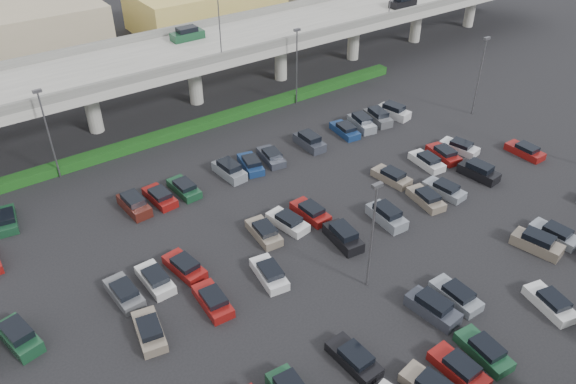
{
  "coord_description": "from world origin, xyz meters",
  "views": [
    {
      "loc": [
        -25.55,
        -32.4,
        33.42
      ],
      "look_at": [
        0.93,
        4.81,
        2.0
      ],
      "focal_mm": 35.0,
      "sensor_mm": 36.0,
      "label": 1
    }
  ],
  "objects": [
    {
      "name": "light_poles",
      "position": [
        -4.13,
        2.0,
        6.24
      ],
      "size": [
        66.9,
        48.38,
        10.3
      ],
      "color": "#4F4E53",
      "rests_on": "ground"
    },
    {
      "name": "hedge",
      "position": [
        0.0,
        25.0,
        0.55
      ],
      "size": [
        66.0,
        1.6,
        1.1
      ],
      "primitive_type": "cube",
      "color": "#123D12",
      "rests_on": "ground"
    },
    {
      "name": "distant_buildings",
      "position": [
        12.38,
        61.81,
        3.74
      ],
      "size": [
        138.0,
        24.0,
        9.0
      ],
      "color": "gray",
      "rests_on": "ground"
    },
    {
      "name": "ground",
      "position": [
        0.0,
        0.0,
        0.0
      ],
      "size": [
        280.0,
        280.0,
        0.0
      ],
      "primitive_type": "plane",
      "color": "black"
    },
    {
      "name": "overpass",
      "position": [
        -0.17,
        32.01,
        6.97
      ],
      "size": [
        150.0,
        13.0,
        15.8
      ],
      "color": "gray",
      "rests_on": "ground"
    },
    {
      "name": "parked_cars",
      "position": [
        -2.11,
        -3.73,
        0.63
      ],
      "size": [
        62.91,
        41.66,
        1.67
      ],
      "color": "silver",
      "rests_on": "ground"
    }
  ]
}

